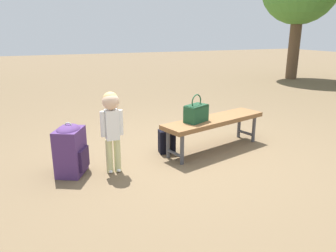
# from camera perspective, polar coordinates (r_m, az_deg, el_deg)

# --- Properties ---
(ground_plane) EXTENTS (40.00, 40.00, 0.00)m
(ground_plane) POSITION_cam_1_polar(r_m,az_deg,el_deg) (4.38, 3.08, -5.17)
(ground_plane) COLOR brown
(ground_plane) RESTS_ON ground
(park_bench) EXTENTS (1.65, 0.81, 0.45)m
(park_bench) POSITION_cam_1_polar(r_m,az_deg,el_deg) (4.53, 8.11, 0.67)
(park_bench) COLOR brown
(park_bench) RESTS_ON ground
(handbag) EXTENTS (0.37, 0.30, 0.37)m
(handbag) POSITION_cam_1_polar(r_m,az_deg,el_deg) (4.28, 4.95, 2.39)
(handbag) COLOR #1E4C2D
(handbag) RESTS_ON park_bench
(child_standing) EXTENTS (0.26, 0.19, 0.95)m
(child_standing) POSITION_cam_1_polar(r_m,az_deg,el_deg) (3.74, -9.84, 1.11)
(child_standing) COLOR #CCCC8C
(child_standing) RESTS_ON ground
(backpack_large) EXTENTS (0.42, 0.45, 0.62)m
(backpack_large) POSITION_cam_1_polar(r_m,az_deg,el_deg) (3.90, -16.71, -3.78)
(backpack_large) COLOR #4C2D66
(backpack_large) RESTS_ON ground
(backpack_small) EXTENTS (0.24, 0.21, 0.36)m
(backpack_small) POSITION_cam_1_polar(r_m,az_deg,el_deg) (4.43, -0.22, -2.41)
(backpack_small) COLOR black
(backpack_small) RESTS_ON ground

